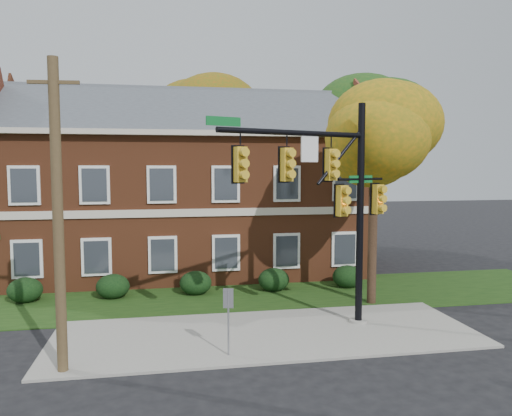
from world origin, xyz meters
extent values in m
plane|color=black|center=(0.00, 0.00, 0.00)|extent=(120.00, 120.00, 0.00)
cube|color=gray|center=(0.00, 1.00, 0.04)|extent=(14.00, 5.00, 0.08)
cube|color=#193811|center=(0.00, 6.00, 0.02)|extent=(30.00, 6.00, 0.04)
cube|color=brown|center=(-2.00, 12.00, 3.50)|extent=(18.00, 8.00, 7.00)
cube|color=beige|center=(-2.00, 12.00, 7.12)|extent=(18.80, 8.80, 0.24)
cube|color=beige|center=(-2.00, 7.97, 3.50)|extent=(18.00, 0.12, 0.35)
ellipsoid|color=black|center=(-9.00, 6.70, 0.53)|extent=(1.40, 1.26, 1.05)
ellipsoid|color=black|center=(-5.50, 6.70, 0.53)|extent=(1.40, 1.26, 1.05)
ellipsoid|color=black|center=(-2.00, 6.70, 0.53)|extent=(1.40, 1.26, 1.05)
ellipsoid|color=black|center=(1.50, 6.70, 0.53)|extent=(1.40, 1.26, 1.05)
ellipsoid|color=black|center=(5.00, 6.70, 0.53)|extent=(1.40, 1.26, 1.05)
cylinder|color=black|center=(5.00, 4.00, 2.88)|extent=(0.36, 0.36, 5.76)
ellipsoid|color=#C68010|center=(5.00, 4.00, 6.48)|extent=(4.25, 4.25, 3.60)
ellipsoid|color=#C68010|center=(5.62, 3.62, 7.08)|extent=(3.50, 3.50, 3.00)
cylinder|color=black|center=(9.00, 13.00, 3.52)|extent=(0.36, 0.36, 7.04)
ellipsoid|color=#113E15|center=(9.00, 13.00, 7.92)|extent=(5.95, 5.95, 5.04)
ellipsoid|color=#113E15|center=(9.88, 12.47, 8.52)|extent=(4.90, 4.90, 4.20)
cylinder|color=black|center=(-1.00, 20.00, 3.84)|extent=(0.36, 0.36, 7.68)
ellipsoid|color=#A34D0D|center=(-1.00, 20.00, 8.64)|extent=(6.46, 6.46, 5.47)
ellipsoid|color=#A34D0D|center=(-0.05, 19.43, 9.24)|extent=(5.32, 5.32, 4.56)
cylinder|color=gray|center=(3.43, 1.50, 0.09)|extent=(0.62, 0.62, 0.18)
cylinder|color=black|center=(3.43, 1.50, 3.89)|extent=(0.31, 0.31, 7.78)
cylinder|color=black|center=(0.82, 0.53, 6.67)|extent=(5.27, 2.11, 0.18)
cylinder|color=black|center=(3.43, 1.50, 5.17)|extent=(1.91, 0.78, 0.09)
cube|color=gold|center=(-1.05, -0.17, 5.67)|extent=(0.57, 0.48, 1.29)
cube|color=gold|center=(0.51, 0.41, 5.67)|extent=(0.57, 0.48, 1.29)
cube|color=gold|center=(2.18, 1.03, 5.67)|extent=(0.57, 0.48, 1.29)
cube|color=silver|center=(1.34, 0.72, 6.17)|extent=(0.64, 0.27, 0.83)
cube|color=#0C6125|center=(-1.57, -0.37, 6.91)|extent=(1.06, 0.43, 0.27)
cube|color=gold|center=(2.65, 1.21, 4.45)|extent=(0.57, 0.48, 1.29)
cube|color=gold|center=(4.21, 1.79, 4.45)|extent=(0.57, 0.48, 1.29)
cube|color=#0C6125|center=(3.43, 1.50, 5.17)|extent=(1.00, 0.41, 0.26)
cylinder|color=#4C3A23|center=(-6.07, -1.00, 4.22)|extent=(0.30, 0.30, 8.45)
cube|color=#4C3A23|center=(-6.07, -1.00, 7.79)|extent=(1.32, 0.21, 0.09)
cylinder|color=slate|center=(-1.50, -0.71, 1.03)|extent=(0.07, 0.07, 2.06)
cube|color=slate|center=(-1.50, -0.71, 1.78)|extent=(0.30, 0.11, 0.58)
camera|label=1|loc=(-3.28, -14.87, 5.61)|focal=35.00mm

